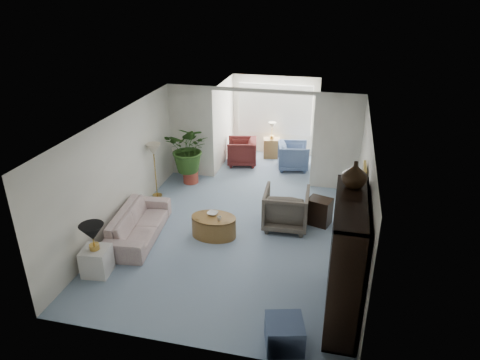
% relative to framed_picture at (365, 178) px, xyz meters
% --- Properties ---
extents(floor, '(6.00, 6.00, 0.00)m').
position_rel_framed_picture_xyz_m(floor, '(-2.46, 0.10, -1.70)').
color(floor, '#889DB3').
rests_on(floor, ground).
extents(sunroom_floor, '(2.60, 2.60, 0.00)m').
position_rel_framed_picture_xyz_m(sunroom_floor, '(-2.46, 4.20, -1.70)').
color(sunroom_floor, '#889DB3').
rests_on(sunroom_floor, ground).
extents(back_pier_left, '(1.20, 0.12, 2.50)m').
position_rel_framed_picture_xyz_m(back_pier_left, '(-4.36, 3.10, -0.45)').
color(back_pier_left, white).
rests_on(back_pier_left, ground).
extents(back_pier_right, '(1.20, 0.12, 2.50)m').
position_rel_framed_picture_xyz_m(back_pier_right, '(-0.56, 3.10, -0.45)').
color(back_pier_right, white).
rests_on(back_pier_right, ground).
extents(back_header, '(2.60, 0.12, 0.10)m').
position_rel_framed_picture_xyz_m(back_header, '(-2.46, 3.10, 0.75)').
color(back_header, white).
rests_on(back_header, back_pier_left).
extents(window_pane, '(2.20, 0.02, 1.50)m').
position_rel_framed_picture_xyz_m(window_pane, '(-2.46, 5.28, -0.30)').
color(window_pane, white).
extents(window_blinds, '(2.20, 0.02, 1.50)m').
position_rel_framed_picture_xyz_m(window_blinds, '(-2.46, 5.25, -0.30)').
color(window_blinds, white).
extents(framed_picture, '(0.04, 0.50, 0.40)m').
position_rel_framed_picture_xyz_m(framed_picture, '(0.00, 0.00, 0.00)').
color(framed_picture, beige).
extents(sofa, '(1.03, 2.16, 0.61)m').
position_rel_framed_picture_xyz_m(sofa, '(-4.41, -0.24, -1.40)').
color(sofa, beige).
rests_on(sofa, ground).
extents(end_table, '(0.52, 0.52, 0.52)m').
position_rel_framed_picture_xyz_m(end_table, '(-4.61, -1.59, -1.44)').
color(end_table, silver).
rests_on(end_table, ground).
extents(table_lamp, '(0.44, 0.44, 0.30)m').
position_rel_framed_picture_xyz_m(table_lamp, '(-4.61, -1.59, -0.83)').
color(table_lamp, black).
rests_on(table_lamp, end_table).
extents(floor_lamp, '(0.36, 0.36, 0.28)m').
position_rel_framed_picture_xyz_m(floor_lamp, '(-4.81, 1.62, -0.45)').
color(floor_lamp, beige).
rests_on(floor_lamp, ground).
extents(coffee_table, '(1.07, 1.07, 0.45)m').
position_rel_framed_picture_xyz_m(coffee_table, '(-2.90, 0.16, -1.47)').
color(coffee_table, olive).
rests_on(coffee_table, ground).
extents(coffee_bowl, '(0.25, 0.25, 0.05)m').
position_rel_framed_picture_xyz_m(coffee_bowl, '(-2.95, 0.26, -1.22)').
color(coffee_bowl, white).
rests_on(coffee_bowl, coffee_table).
extents(coffee_cup, '(0.10, 0.10, 0.09)m').
position_rel_framed_picture_xyz_m(coffee_cup, '(-2.75, 0.06, -1.21)').
color(coffee_cup, beige).
rests_on(coffee_cup, coffee_table).
extents(wingback_chair, '(0.98, 1.01, 0.88)m').
position_rel_framed_picture_xyz_m(wingback_chair, '(-1.48, 0.90, -1.26)').
color(wingback_chair, '#5F574B').
rests_on(wingback_chair, ground).
extents(side_table_dark, '(0.59, 0.53, 0.60)m').
position_rel_framed_picture_xyz_m(side_table_dark, '(-0.78, 1.20, -1.40)').
color(side_table_dark, black).
rests_on(side_table_dark, ground).
extents(entertainment_cabinet, '(0.49, 1.84, 2.04)m').
position_rel_framed_picture_xyz_m(entertainment_cabinet, '(-0.23, -1.64, -0.68)').
color(entertainment_cabinet, black).
rests_on(entertainment_cabinet, ground).
extents(cabinet_urn, '(0.39, 0.39, 0.41)m').
position_rel_framed_picture_xyz_m(cabinet_urn, '(-0.23, -1.14, 0.55)').
color(cabinet_urn, black).
rests_on(cabinet_urn, entertainment_cabinet).
extents(ottoman, '(0.67, 0.67, 0.44)m').
position_rel_framed_picture_xyz_m(ottoman, '(-1.02, -2.55, -1.48)').
color(ottoman, slate).
rests_on(ottoman, ground).
extents(plant_pot, '(0.40, 0.40, 0.32)m').
position_rel_framed_picture_xyz_m(plant_pot, '(-4.26, 2.61, -1.54)').
color(plant_pot, '#9F3C2E').
rests_on(plant_pot, ground).
extents(house_plant, '(1.16, 1.01, 1.29)m').
position_rel_framed_picture_xyz_m(house_plant, '(-4.26, 2.61, -0.74)').
color(house_plant, '#2A4F1B').
rests_on(house_plant, plant_pot).
extents(sunroom_chair_blue, '(0.98, 0.96, 0.77)m').
position_rel_framed_picture_xyz_m(sunroom_chair_blue, '(-1.73, 4.18, -1.32)').
color(sunroom_chair_blue, slate).
rests_on(sunroom_chair_blue, ground).
extents(sunroom_chair_maroon, '(0.98, 0.96, 0.77)m').
position_rel_framed_picture_xyz_m(sunroom_chair_maroon, '(-3.23, 4.18, -1.32)').
color(sunroom_chair_maroon, maroon).
rests_on(sunroom_chair_maroon, ground).
extents(sunroom_table, '(0.54, 0.46, 0.59)m').
position_rel_framed_picture_xyz_m(sunroom_table, '(-2.48, 4.93, -1.41)').
color(sunroom_table, olive).
rests_on(sunroom_table, ground).
extents(shelf_clutter, '(0.30, 1.04, 1.06)m').
position_rel_framed_picture_xyz_m(shelf_clutter, '(-0.28, -1.87, -0.72)').
color(shelf_clutter, '#312C26').
rests_on(shelf_clutter, entertainment_cabinet).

